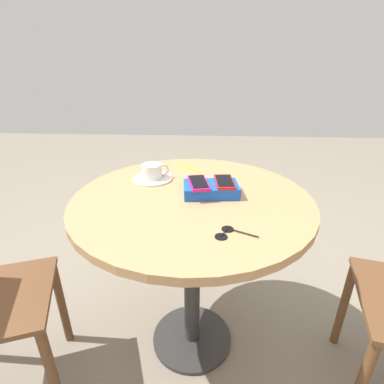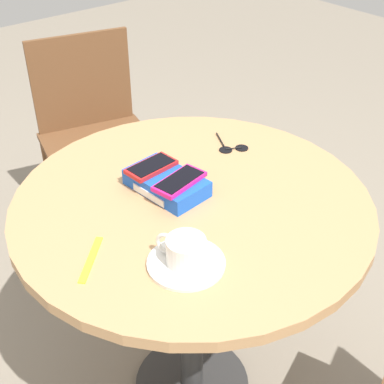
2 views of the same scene
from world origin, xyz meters
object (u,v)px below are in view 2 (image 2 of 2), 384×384
(coffee_cup, at_px, (185,250))
(lanyard_strap, at_px, (91,259))
(phone_box, at_px, (166,183))
(sunglasses, at_px, (232,148))
(phone_magenta, at_px, (180,181))
(saucer, at_px, (186,263))
(phone_red, at_px, (151,167))
(chair_far_side, at_px, (97,140))
(round_table, at_px, (192,236))

(coffee_cup, height_order, lanyard_strap, coffee_cup)
(phone_box, bearing_deg, sunglasses, 99.75)
(phone_magenta, distance_m, saucer, 0.25)
(phone_red, xyz_separation_m, phone_magenta, (0.10, 0.01, -0.00))
(phone_magenta, bearing_deg, saucer, -35.49)
(sunglasses, relative_size, chair_far_side, 0.15)
(phone_box, distance_m, coffee_cup, 0.29)
(lanyard_strap, height_order, chair_far_side, chair_far_side)
(phone_magenta, height_order, lanyard_strap, phone_magenta)
(coffee_cup, bearing_deg, saucer, 21.35)
(round_table, height_order, chair_far_side, chair_far_side)
(lanyard_strap, relative_size, sunglasses, 1.14)
(phone_magenta, xyz_separation_m, saucer, (0.20, -0.14, -0.05))
(round_table, relative_size, sunglasses, 6.99)
(phone_red, distance_m, phone_magenta, 0.10)
(coffee_cup, height_order, sunglasses, coffee_cup)
(phone_box, height_order, lanyard_strap, phone_box)
(round_table, distance_m, phone_magenta, 0.18)
(saucer, bearing_deg, lanyard_strap, -133.89)
(phone_box, relative_size, coffee_cup, 1.92)
(phone_box, xyz_separation_m, sunglasses, (-0.05, 0.28, -0.02))
(phone_box, distance_m, phone_magenta, 0.06)
(round_table, distance_m, chair_far_side, 0.93)
(phone_red, height_order, coffee_cup, coffee_cup)
(phone_magenta, bearing_deg, phone_box, -173.83)
(phone_red, height_order, sunglasses, phone_red)
(round_table, bearing_deg, phone_box, -160.20)
(phone_red, xyz_separation_m, coffee_cup, (0.30, -0.13, -0.01))
(coffee_cup, distance_m, chair_far_side, 1.18)
(chair_far_side, bearing_deg, phone_box, -17.29)
(lanyard_strap, bearing_deg, saucer, 46.11)
(phone_red, xyz_separation_m, lanyard_strap, (0.16, -0.28, -0.05))
(lanyard_strap, bearing_deg, round_table, 96.44)
(lanyard_strap, xyz_separation_m, sunglasses, (-0.15, 0.56, 0.00))
(phone_red, height_order, lanyard_strap, phone_red)
(saucer, height_order, lanyard_strap, saucer)
(saucer, height_order, chair_far_side, chair_far_side)
(phone_red, bearing_deg, chair_far_side, 161.01)
(lanyard_strap, bearing_deg, phone_magenta, 101.35)
(phone_box, xyz_separation_m, coffee_cup, (0.25, -0.14, 0.02))
(lanyard_strap, distance_m, chair_far_side, 1.11)
(chair_far_side, bearing_deg, saucer, -20.25)
(round_table, height_order, phone_magenta, phone_magenta)
(phone_magenta, relative_size, lanyard_strap, 1.02)
(round_table, xyz_separation_m, phone_magenta, (-0.02, -0.02, 0.17))
(chair_far_side, bearing_deg, sunglasses, 1.59)
(coffee_cup, relative_size, lanyard_strap, 0.77)
(phone_magenta, height_order, sunglasses, phone_magenta)
(phone_magenta, height_order, chair_far_side, chair_far_side)
(phone_red, bearing_deg, coffee_cup, -23.69)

